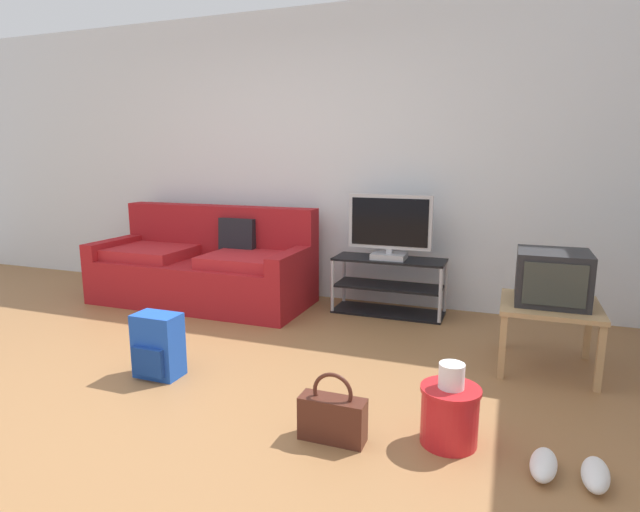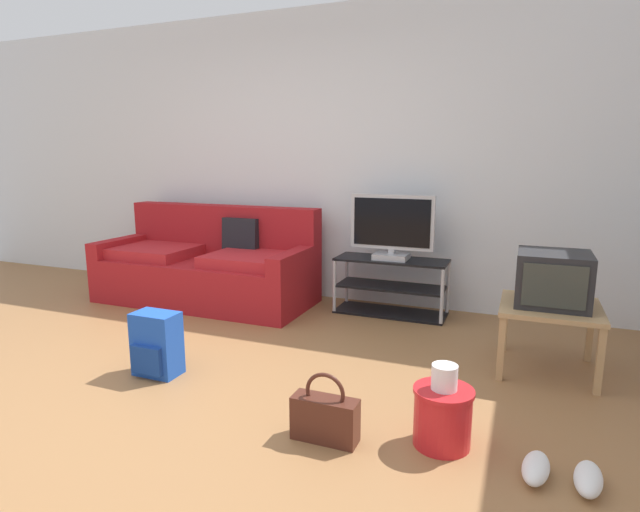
% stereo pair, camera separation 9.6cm
% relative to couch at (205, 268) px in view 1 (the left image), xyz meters
% --- Properties ---
extents(ground_plane, '(9.00, 9.80, 0.02)m').
position_rel_couch_xyz_m(ground_plane, '(0.86, -1.87, -0.33)').
color(ground_plane, olive).
extents(wall_back, '(9.00, 0.10, 2.70)m').
position_rel_couch_xyz_m(wall_back, '(0.86, 0.58, 1.03)').
color(wall_back, silver).
rests_on(wall_back, ground_plane).
extents(couch, '(2.03, 0.88, 0.89)m').
position_rel_couch_xyz_m(couch, '(0.00, 0.00, 0.00)').
color(couch, maroon).
rests_on(couch, ground_plane).
extents(tv_stand, '(0.96, 0.36, 0.49)m').
position_rel_couch_xyz_m(tv_stand, '(1.72, 0.23, -0.08)').
color(tv_stand, black).
rests_on(tv_stand, ground_plane).
extents(flat_tv, '(0.72, 0.22, 0.55)m').
position_rel_couch_xyz_m(flat_tv, '(1.72, 0.21, 0.44)').
color(flat_tv, '#B2B2B7').
rests_on(flat_tv, tv_stand).
extents(side_table, '(0.60, 0.60, 0.44)m').
position_rel_couch_xyz_m(side_table, '(2.96, -0.58, 0.06)').
color(side_table, tan).
rests_on(side_table, ground_plane).
extents(crt_tv, '(0.43, 0.42, 0.34)m').
position_rel_couch_xyz_m(crt_tv, '(2.96, -0.56, 0.28)').
color(crt_tv, '#232326').
rests_on(crt_tv, side_table).
extents(backpack, '(0.29, 0.25, 0.40)m').
position_rel_couch_xyz_m(backpack, '(0.67, -1.57, -0.13)').
color(backpack, blue).
rests_on(backpack, ground_plane).
extents(handbag, '(0.33, 0.12, 0.35)m').
position_rel_couch_xyz_m(handbag, '(1.94, -1.89, -0.20)').
color(handbag, '#4C2319').
rests_on(handbag, ground_plane).
extents(cleaning_bucket, '(0.29, 0.29, 0.41)m').
position_rel_couch_xyz_m(cleaning_bucket, '(2.47, -1.72, -0.16)').
color(cleaning_bucket, red).
rests_on(cleaning_bucket, ground_plane).
extents(sneakers_pair, '(0.34, 0.27, 0.09)m').
position_rel_couch_xyz_m(sneakers_pair, '(2.99, -1.83, -0.28)').
color(sneakers_pair, white).
rests_on(sneakers_pair, ground_plane).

